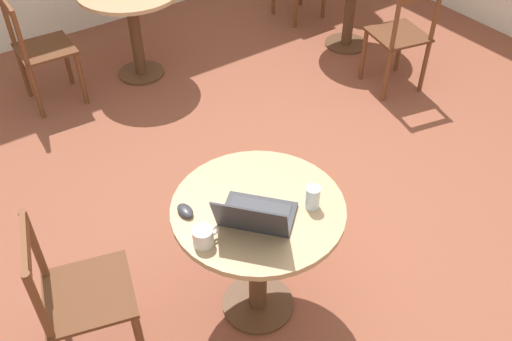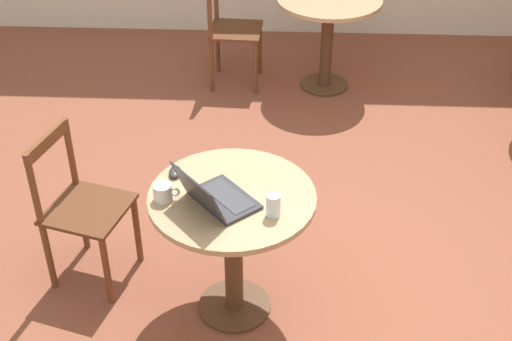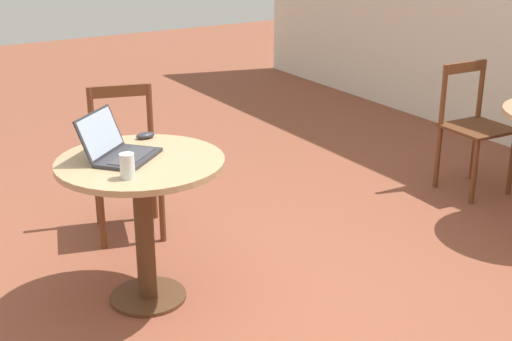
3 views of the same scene
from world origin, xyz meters
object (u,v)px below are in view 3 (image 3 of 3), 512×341
Objects in this scene: mug at (106,136)px; cafe_table_near at (142,193)px; laptop at (119,149)px; chair_near_left at (126,161)px; drinking_glass at (127,166)px; mouse at (145,135)px; chair_far_left at (473,128)px.

cafe_table_near is at bearing 8.57° from mug.
laptop is (-0.07, -0.08, 0.21)m from cafe_table_near.
mug is (-0.32, -0.05, 0.21)m from cafe_table_near.
drinking_glass is at bearing -20.42° from chair_near_left.
cafe_table_near is 0.91× the size of chair_near_left.
chair_near_left is 1.14m from drinking_glass.
cafe_table_near is 0.38m from mouse.
laptop reaches higher than mug.
chair_near_left is at bearing 150.47° from mug.
laptop is 4.31× the size of mouse.
chair_near_left is 2.36m from chair_far_left.
mug is 0.52m from drinking_glass.
mouse is (0.53, -0.09, 0.32)m from chair_near_left.
laptop is 0.27m from drinking_glass.
chair_near_left is at bearing 170.88° from mouse.
cafe_table_near is 8.00× the size of mouse.
mug is (-0.25, 0.03, -0.00)m from laptop.
laptop reaches higher than drinking_glass.
laptop is 0.25m from mug.
mouse is at bearing 152.22° from cafe_table_near.
drinking_glass is (0.49, -0.29, 0.04)m from mouse.
mouse is (-0.22, 0.23, -0.03)m from laptop.
mouse reaches higher than cafe_table_near.
chair_near_left is 1.00× the size of chair_far_left.
cafe_table_near is 0.33m from drinking_glass.
drinking_glass reaches higher than cafe_table_near.
drinking_glass is (0.20, -0.14, 0.22)m from cafe_table_near.
mug reaches higher than cafe_table_near.
drinking_glass is (0.40, -2.66, 0.36)m from chair_far_left.
chair_far_left reaches higher than drinking_glass.
chair_near_left is (-0.82, 0.24, -0.13)m from cafe_table_near.
mouse is (-0.08, -2.36, 0.32)m from chair_far_left.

